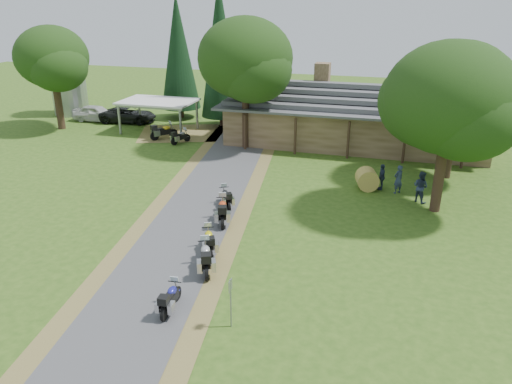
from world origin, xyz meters
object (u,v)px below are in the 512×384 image
(silo, at_px, (68,80))
(motorcycle_row_a, at_px, (171,297))
(motorcycle_row_b, at_px, (206,256))
(carport, at_px, (159,116))
(lodge, at_px, (355,113))
(motorcycle_row_d, at_px, (223,210))
(car_white_sedan, at_px, (96,111))
(motorcycle_row_c, at_px, (209,240))
(hay_bale, at_px, (367,179))
(car_dark_suv, at_px, (128,111))
(motorcycle_carport_b, at_px, (181,136))
(motorcycle_row_e, at_px, (226,196))
(motorcycle_carport_a, at_px, (164,131))

(silo, xyz_separation_m, motorcycle_row_a, (24.43, -28.42, -2.86))
(motorcycle_row_a, height_order, motorcycle_row_b, motorcycle_row_b)
(carport, relative_size, motorcycle_row_b, 3.07)
(lodge, bearing_deg, motorcycle_row_d, -106.19)
(carport, xyz_separation_m, car_white_sedan, (-7.53, 1.79, -0.41))
(motorcycle_row_a, relative_size, motorcycle_row_c, 0.92)
(hay_bale, bearing_deg, car_dark_suv, 153.75)
(silo, distance_m, carport, 12.59)
(car_dark_suv, height_order, motorcycle_row_d, car_dark_suv)
(motorcycle_row_b, height_order, motorcycle_carport_b, motorcycle_row_b)
(silo, height_order, motorcycle_row_e, silo)
(carport, bearing_deg, silo, 161.45)
(car_white_sedan, height_order, motorcycle_carport_a, car_white_sedan)
(lodge, height_order, motorcycle_carport_b, lodge)
(motorcycle_row_b, xyz_separation_m, motorcycle_row_c, (-0.48, 1.64, -0.07))
(car_dark_suv, height_order, motorcycle_carport_b, car_dark_suv)
(motorcycle_row_c, bearing_deg, carport, 5.83)
(car_white_sedan, relative_size, motorcycle_carport_a, 2.73)
(lodge, bearing_deg, motorcycle_carport_b, -162.69)
(carport, xyz_separation_m, motorcycle_row_c, (12.37, -19.72, -0.75))
(motorcycle_carport_a, bearing_deg, motorcycle_carport_b, -70.80)
(motorcycle_row_c, bearing_deg, motorcycle_row_e, -15.14)
(car_white_sedan, xyz_separation_m, motorcycle_carport_b, (10.90, -4.77, -0.36))
(carport, height_order, car_white_sedan, carport)
(silo, bearing_deg, motorcycle_row_b, -45.69)
(lodge, distance_m, motorcycle_row_b, 23.06)
(motorcycle_row_b, distance_m, motorcycle_row_d, 5.03)
(motorcycle_row_c, bearing_deg, motorcycle_carport_b, 1.98)
(car_white_sedan, bearing_deg, car_dark_suv, -84.57)
(car_white_sedan, xyz_separation_m, hay_bale, (26.43, -11.05, -0.31))
(lodge, xyz_separation_m, car_white_sedan, (-24.53, 0.52, -1.47))
(motorcycle_row_d, xyz_separation_m, motorcycle_row_e, (-0.56, 2.11, -0.13))
(motorcycle_row_e, bearing_deg, motorcycle_carport_b, 3.25)
(silo, xyz_separation_m, carport, (11.79, -3.89, -2.06))
(carport, height_order, motorcycle_row_e, carport)
(motorcycle_row_b, bearing_deg, motorcycle_row_c, -7.27)
(motorcycle_row_b, relative_size, motorcycle_carport_b, 1.16)
(lodge, bearing_deg, motorcycle_row_b, -100.40)
(lodge, xyz_separation_m, silo, (-28.79, 2.62, 1.00))
(hay_bale, bearing_deg, motorcycle_row_a, -112.28)
(car_white_sedan, distance_m, motorcycle_row_a, 33.16)
(motorcycle_row_b, distance_m, motorcycle_carport_a, 22.26)
(carport, xyz_separation_m, motorcycle_row_b, (12.85, -21.35, -0.67))
(silo, xyz_separation_m, motorcycle_carport_b, (15.17, -6.87, -2.84))
(car_dark_suv, xyz_separation_m, motorcycle_carport_a, (5.87, -4.41, -0.36))
(motorcycle_row_d, distance_m, motorcycle_carport_a, 17.59)
(motorcycle_row_a, height_order, motorcycle_carport_b, motorcycle_carport_b)
(motorcycle_carport_b, bearing_deg, hay_bale, -88.44)
(carport, height_order, motorcycle_row_a, carport)
(motorcycle_carport_a, xyz_separation_m, motorcycle_carport_b, (1.88, -0.78, -0.12))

